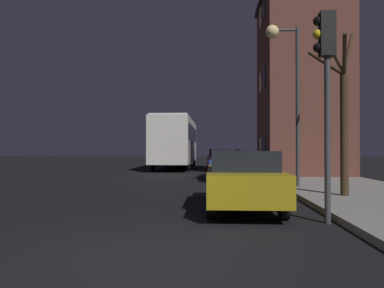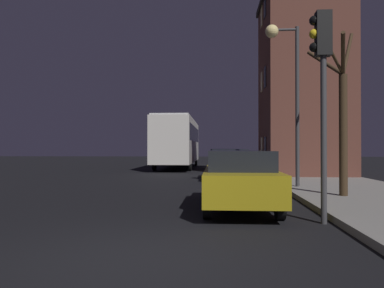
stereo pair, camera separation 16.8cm
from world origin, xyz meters
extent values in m
plane|color=black|center=(0.00, 0.00, 0.00)|extent=(120.00, 120.00, 0.00)
cube|color=brown|center=(5.76, 15.19, 4.81)|extent=(4.15, 5.13, 9.33)
cube|color=black|center=(3.66, 14.46, 1.55)|extent=(0.03, 0.70, 1.10)
cube|color=#F2D172|center=(3.66, 15.92, 1.55)|extent=(0.03, 0.70, 1.10)
cube|color=black|center=(3.66, 14.46, 5.21)|extent=(0.03, 0.70, 1.10)
cube|color=#F2D172|center=(3.66, 15.92, 5.21)|extent=(0.03, 0.70, 1.10)
cube|color=black|center=(3.66, 14.46, 8.88)|extent=(0.03, 0.70, 1.10)
cube|color=#F2D172|center=(3.66, 15.92, 8.88)|extent=(0.03, 0.70, 1.10)
cylinder|color=#38383A|center=(4.02, 8.40, 3.01)|extent=(0.14, 0.14, 5.73)
cylinder|color=#38383A|center=(3.57, 8.40, 5.77)|extent=(0.90, 0.09, 0.09)
sphere|color=#F9E08C|center=(3.12, 8.40, 5.72)|extent=(0.48, 0.48, 0.48)
cylinder|color=#38383A|center=(3.28, 2.48, 1.69)|extent=(0.12, 0.12, 3.37)
cube|color=black|center=(3.28, 2.48, 3.82)|extent=(0.30, 0.24, 0.90)
sphere|color=black|center=(3.10, 2.48, 4.09)|extent=(0.20, 0.20, 0.20)
sphere|color=yellow|center=(3.10, 2.48, 3.82)|extent=(0.20, 0.20, 0.20)
sphere|color=black|center=(3.10, 2.48, 3.55)|extent=(0.20, 0.20, 0.20)
cylinder|color=#382819|center=(4.77, 5.83, 1.90)|extent=(0.23, 0.23, 3.50)
cylinder|color=#382819|center=(4.44, 6.44, 4.12)|extent=(0.81, 1.34, 1.05)
cylinder|color=#382819|center=(4.33, 5.31, 4.10)|extent=(0.99, 1.13, 0.99)
cylinder|color=#382819|center=(5.03, 6.21, 4.34)|extent=(0.65, 0.88, 1.44)
cylinder|color=#382819|center=(4.57, 5.20, 4.06)|extent=(0.53, 1.35, 0.93)
cube|color=beige|center=(-1.79, 23.09, 2.01)|extent=(2.54, 11.64, 3.07)
cube|color=black|center=(-1.79, 23.09, 2.57)|extent=(2.56, 10.71, 1.10)
cube|color=#B2B2B2|center=(-1.79, 23.09, 3.61)|extent=(2.41, 11.06, 0.12)
cylinder|color=black|center=(-0.61, 26.87, 0.48)|extent=(0.18, 0.96, 0.96)
cylinder|color=black|center=(-2.97, 26.87, 0.48)|extent=(0.18, 0.96, 0.96)
cylinder|color=black|center=(-0.61, 19.31, 0.48)|extent=(0.18, 0.96, 0.96)
cylinder|color=black|center=(-2.97, 19.31, 0.48)|extent=(0.18, 0.96, 0.96)
cube|color=olive|center=(1.70, 4.33, 0.65)|extent=(1.71, 4.60, 0.67)
cube|color=black|center=(1.70, 4.10, 1.22)|extent=(1.51, 2.39, 0.47)
cylinder|color=black|center=(2.47, 5.83, 0.32)|extent=(0.18, 0.64, 0.64)
cylinder|color=black|center=(0.93, 5.83, 0.32)|extent=(0.18, 0.64, 0.64)
cylinder|color=black|center=(2.47, 2.84, 0.32)|extent=(0.18, 0.64, 0.64)
cylinder|color=black|center=(0.93, 2.84, 0.32)|extent=(0.18, 0.64, 0.64)
cube|color=navy|center=(1.75, 13.20, 0.64)|extent=(1.90, 4.69, 0.67)
cube|color=black|center=(1.75, 12.96, 1.22)|extent=(1.67, 2.44, 0.48)
cylinder|color=black|center=(2.61, 14.72, 0.31)|extent=(0.18, 0.62, 0.62)
cylinder|color=black|center=(0.90, 14.72, 0.31)|extent=(0.18, 0.62, 0.62)
cylinder|color=black|center=(2.61, 11.67, 0.31)|extent=(0.18, 0.62, 0.62)
cylinder|color=black|center=(0.90, 11.67, 0.31)|extent=(0.18, 0.62, 0.62)
cube|color=#B21E19|center=(1.58, 21.54, 0.62)|extent=(1.89, 4.78, 0.65)
cube|color=black|center=(1.58, 21.30, 1.20)|extent=(1.66, 2.49, 0.50)
cylinder|color=black|center=(2.44, 23.09, 0.30)|extent=(0.18, 0.59, 0.59)
cylinder|color=black|center=(0.72, 23.09, 0.30)|extent=(0.18, 0.59, 0.59)
cylinder|color=black|center=(2.44, 19.99, 0.30)|extent=(0.18, 0.59, 0.59)
cylinder|color=black|center=(0.72, 19.99, 0.30)|extent=(0.18, 0.59, 0.59)
camera|label=1|loc=(0.96, -5.19, 1.53)|focal=35.00mm
camera|label=2|loc=(1.13, -5.18, 1.53)|focal=35.00mm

